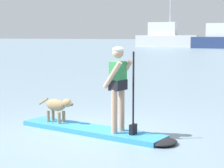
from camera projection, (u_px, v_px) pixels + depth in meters
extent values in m
plane|color=gray|center=(91.00, 132.00, 8.28)|extent=(400.00, 400.00, 0.00)
cube|color=#338CD8|center=(91.00, 130.00, 8.27)|extent=(3.35, 1.11, 0.10)
ellipsoid|color=black|center=(162.00, 142.00, 7.35)|extent=(0.64, 0.69, 0.10)
cylinder|color=tan|center=(122.00, 110.00, 7.94)|extent=(0.12, 0.12, 0.86)
cylinder|color=tan|center=(114.00, 112.00, 7.73)|extent=(0.12, 0.12, 0.86)
cube|color=black|center=(118.00, 85.00, 7.77)|extent=(0.27, 0.39, 0.20)
cube|color=#338C4C|center=(118.00, 75.00, 7.75)|extent=(0.25, 0.36, 0.54)
sphere|color=tan|center=(118.00, 53.00, 7.70)|extent=(0.22, 0.22, 0.22)
ellipsoid|color=white|center=(118.00, 49.00, 7.69)|extent=(0.23, 0.23, 0.11)
cylinder|color=tan|center=(123.00, 73.00, 7.90)|extent=(0.43, 0.15, 0.54)
cylinder|color=tan|center=(113.00, 75.00, 7.59)|extent=(0.43, 0.15, 0.54)
cylinder|color=black|center=(133.00, 93.00, 7.60)|extent=(0.04, 0.04, 1.60)
cube|color=black|center=(133.00, 129.00, 7.68)|extent=(0.10, 0.19, 0.20)
ellipsoid|color=#997A51|center=(56.00, 105.00, 8.75)|extent=(0.56, 0.29, 0.26)
ellipsoid|color=#997A51|center=(67.00, 103.00, 8.56)|extent=(0.24, 0.19, 0.18)
ellipsoid|color=brown|center=(71.00, 104.00, 8.50)|extent=(0.13, 0.10, 0.08)
cylinder|color=#997A51|center=(44.00, 101.00, 8.95)|extent=(0.27, 0.09, 0.18)
cylinder|color=#997A51|center=(64.00, 117.00, 8.76)|extent=(0.07, 0.07, 0.25)
cylinder|color=#997A51|center=(59.00, 118.00, 8.63)|extent=(0.07, 0.07, 0.25)
cylinder|color=#997A51|center=(53.00, 115.00, 8.94)|extent=(0.07, 0.07, 0.25)
cylinder|color=#997A51|center=(48.00, 116.00, 8.81)|extent=(0.07, 0.07, 0.25)
cube|color=silver|center=(167.00, 41.00, 72.16)|extent=(11.26, 3.38, 2.05)
cube|color=silver|center=(163.00, 29.00, 72.26)|extent=(5.11, 2.36, 2.34)
cylinder|color=silver|center=(170.00, 10.00, 71.24)|extent=(0.20, 0.20, 9.10)
cylinder|color=silver|center=(163.00, 29.00, 72.26)|extent=(3.90, 0.35, 0.14)
cube|color=silver|center=(223.00, 30.00, 61.89)|extent=(5.14, 1.97, 2.12)
cylinder|color=silver|center=(223.00, 29.00, 61.87)|extent=(3.96, 0.26, 0.14)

